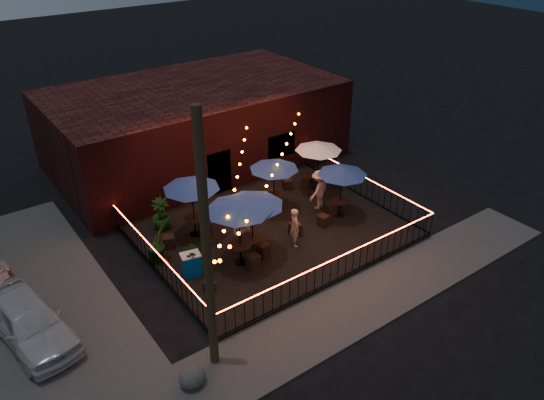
{
  "coord_description": "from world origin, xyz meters",
  "views": [
    {
      "loc": [
        -10.65,
        -12.74,
        11.99
      ],
      "look_at": [
        0.22,
        2.27,
        1.4
      ],
      "focal_mm": 35.0,
      "sensor_mm": 36.0,
      "label": 1
    }
  ],
  "objects_px": {
    "utility_pole": "(207,251)",
    "cafe_table_4": "(342,172)",
    "cafe_table_1": "(191,185)",
    "cooler": "(191,264)",
    "boulder": "(192,377)",
    "cafe_table_0": "(239,206)",
    "cafe_table_3": "(274,166)",
    "cafe_table_5": "(319,147)",
    "cafe_table_2": "(252,202)"
  },
  "relations": [
    {
      "from": "cafe_table_0",
      "to": "cafe_table_3",
      "type": "relative_size",
      "value": 1.16
    },
    {
      "from": "cafe_table_3",
      "to": "cafe_table_4",
      "type": "xyz_separation_m",
      "value": [
        2.0,
        -2.01,
        -0.03
      ]
    },
    {
      "from": "cooler",
      "to": "boulder",
      "type": "relative_size",
      "value": 1.08
    },
    {
      "from": "cafe_table_3",
      "to": "boulder",
      "type": "height_order",
      "value": "cafe_table_3"
    },
    {
      "from": "utility_pole",
      "to": "cafe_table_4",
      "type": "relative_size",
      "value": 3.41
    },
    {
      "from": "cafe_table_4",
      "to": "cooler",
      "type": "bearing_deg",
      "value": 179.82
    },
    {
      "from": "cafe_table_0",
      "to": "cafe_table_1",
      "type": "bearing_deg",
      "value": 99.49
    },
    {
      "from": "cooler",
      "to": "boulder",
      "type": "xyz_separation_m",
      "value": [
        -2.33,
        -4.34,
        -0.28
      ]
    },
    {
      "from": "utility_pole",
      "to": "cooler",
      "type": "relative_size",
      "value": 8.8
    },
    {
      "from": "cafe_table_2",
      "to": "cooler",
      "type": "bearing_deg",
      "value": 172.79
    },
    {
      "from": "cafe_table_1",
      "to": "cooler",
      "type": "bearing_deg",
      "value": -121.27
    },
    {
      "from": "boulder",
      "to": "cafe_table_4",
      "type": "bearing_deg",
      "value": 24.56
    },
    {
      "from": "cafe_table_4",
      "to": "cafe_table_5",
      "type": "relative_size",
      "value": 0.96
    },
    {
      "from": "cafe_table_5",
      "to": "cafe_table_0",
      "type": "bearing_deg",
      "value": -155.49
    },
    {
      "from": "cafe_table_0",
      "to": "cafe_table_1",
      "type": "height_order",
      "value": "cafe_table_0"
    },
    {
      "from": "cafe_table_1",
      "to": "cooler",
      "type": "height_order",
      "value": "cafe_table_1"
    },
    {
      "from": "cafe_table_5",
      "to": "boulder",
      "type": "distance_m",
      "value": 12.3
    },
    {
      "from": "cafe_table_3",
      "to": "cafe_table_1",
      "type": "bearing_deg",
      "value": 175.54
    },
    {
      "from": "cafe_table_5",
      "to": "boulder",
      "type": "relative_size",
      "value": 2.91
    },
    {
      "from": "cafe_table_3",
      "to": "cooler",
      "type": "bearing_deg",
      "value": -158.74
    },
    {
      "from": "utility_pole",
      "to": "cafe_table_4",
      "type": "xyz_separation_m",
      "value": [
        8.49,
        3.91,
        -1.77
      ]
    },
    {
      "from": "utility_pole",
      "to": "cafe_table_0",
      "type": "bearing_deg",
      "value": 47.68
    },
    {
      "from": "utility_pole",
      "to": "cafe_table_2",
      "type": "height_order",
      "value": "utility_pole"
    },
    {
      "from": "cafe_table_2",
      "to": "cafe_table_3",
      "type": "height_order",
      "value": "cafe_table_2"
    },
    {
      "from": "utility_pole",
      "to": "cafe_table_0",
      "type": "relative_size",
      "value": 2.97
    },
    {
      "from": "cafe_table_2",
      "to": "cooler",
      "type": "relative_size",
      "value": 3.18
    },
    {
      "from": "cafe_table_2",
      "to": "cafe_table_4",
      "type": "distance_m",
      "value": 4.68
    },
    {
      "from": "utility_pole",
      "to": "cooler",
      "type": "xyz_separation_m",
      "value": [
        1.38,
        3.93,
        -3.39
      ]
    },
    {
      "from": "cafe_table_1",
      "to": "cafe_table_5",
      "type": "xyz_separation_m",
      "value": [
        6.44,
        0.04,
        -0.12
      ]
    },
    {
      "from": "cafe_table_2",
      "to": "utility_pole",
      "type": "bearing_deg",
      "value": -136.56
    },
    {
      "from": "cafe_table_0",
      "to": "cafe_table_5",
      "type": "xyz_separation_m",
      "value": [
        5.99,
        2.73,
        -0.31
      ]
    },
    {
      "from": "cafe_table_0",
      "to": "boulder",
      "type": "distance_m",
      "value": 6.15
    },
    {
      "from": "cafe_table_1",
      "to": "cafe_table_4",
      "type": "bearing_deg",
      "value": -21.9
    },
    {
      "from": "cafe_table_1",
      "to": "boulder",
      "type": "relative_size",
      "value": 2.93
    },
    {
      "from": "cafe_table_3",
      "to": "cooler",
      "type": "relative_size",
      "value": 2.54
    },
    {
      "from": "cafe_table_1",
      "to": "cafe_table_4",
      "type": "height_order",
      "value": "cafe_table_1"
    },
    {
      "from": "cafe_table_2",
      "to": "boulder",
      "type": "relative_size",
      "value": 3.44
    },
    {
      "from": "cafe_table_0",
      "to": "cafe_table_2",
      "type": "distance_m",
      "value": 0.63
    },
    {
      "from": "cafe_table_1",
      "to": "cafe_table_2",
      "type": "bearing_deg",
      "value": -67.66
    },
    {
      "from": "cafe_table_3",
      "to": "cafe_table_5",
      "type": "distance_m",
      "value": 2.73
    },
    {
      "from": "utility_pole",
      "to": "cafe_table_3",
      "type": "xyz_separation_m",
      "value": [
        6.49,
        5.92,
        -1.74
      ]
    },
    {
      "from": "cafe_table_1",
      "to": "cafe_table_0",
      "type": "bearing_deg",
      "value": -80.51
    },
    {
      "from": "utility_pole",
      "to": "cafe_table_0",
      "type": "xyz_separation_m",
      "value": [
        3.21,
        3.52,
        -1.4
      ]
    },
    {
      "from": "cafe_table_0",
      "to": "cooler",
      "type": "xyz_separation_m",
      "value": [
        -1.83,
        0.41,
        -1.99
      ]
    },
    {
      "from": "cooler",
      "to": "cafe_table_4",
      "type": "bearing_deg",
      "value": 12.21
    },
    {
      "from": "cooler",
      "to": "boulder",
      "type": "height_order",
      "value": "cooler"
    },
    {
      "from": "cooler",
      "to": "utility_pole",
      "type": "bearing_deg",
      "value": -96.88
    },
    {
      "from": "cafe_table_0",
      "to": "cooler",
      "type": "height_order",
      "value": "cafe_table_0"
    },
    {
      "from": "cafe_table_0",
      "to": "cafe_table_3",
      "type": "height_order",
      "value": "cafe_table_0"
    },
    {
      "from": "cafe_table_5",
      "to": "cooler",
      "type": "xyz_separation_m",
      "value": [
        -7.82,
        -2.32,
        -1.67
      ]
    }
  ]
}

